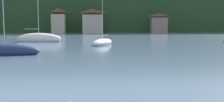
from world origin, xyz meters
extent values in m
cube|color=#264223|center=(0.00, 154.22, 8.86)|extent=(352.00, 63.79, 17.73)
ellipsoid|color=#2D4C28|center=(-18.58, 170.17, 6.20)|extent=(246.40, 44.66, 40.43)
cube|color=#BCB29E|center=(-11.76, 117.10, 3.23)|extent=(4.45, 5.56, 6.46)
pyramid|color=brown|center=(-11.76, 117.10, 7.90)|extent=(4.67, 5.83, 1.56)
cube|color=#BCB29E|center=(0.00, 116.42, 3.18)|extent=(6.98, 4.18, 6.35)
pyramid|color=brown|center=(0.00, 116.42, 7.71)|extent=(7.32, 4.39, 1.46)
cube|color=gray|center=(23.52, 115.92, 2.69)|extent=(5.56, 3.18, 5.38)
pyramid|color=brown|center=(23.52, 115.92, 6.41)|extent=(5.84, 3.34, 1.11)
ellipsoid|color=navy|center=(-10.52, 54.23, 0.35)|extent=(7.53, 2.97, 1.55)
cylinder|color=#B7B7BC|center=(-10.52, 54.23, 4.81)|extent=(0.09, 0.09, 8.07)
cylinder|color=#ADADB2|center=(-9.25, 54.08, 1.74)|extent=(2.55, 0.37, 0.08)
ellipsoid|color=white|center=(0.47, 65.98, 0.29)|extent=(4.51, 6.59, 1.30)
cylinder|color=#B7B7BC|center=(0.47, 65.98, 3.76)|extent=(0.08, 0.08, 6.22)
cylinder|color=#ADADB2|center=(0.96, 67.07, 1.40)|extent=(1.05, 2.21, 0.07)
ellipsoid|color=white|center=(-10.61, 73.85, 0.49)|extent=(8.53, 4.08, 2.19)
cylinder|color=#B7B7BC|center=(-10.61, 73.85, 6.16)|extent=(0.10, 0.10, 10.13)
cylinder|color=#ADADB2|center=(-11.91, 74.07, 2.31)|extent=(2.62, 0.52, 0.09)
camera|label=1|loc=(-1.88, 26.47, 3.21)|focal=41.09mm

